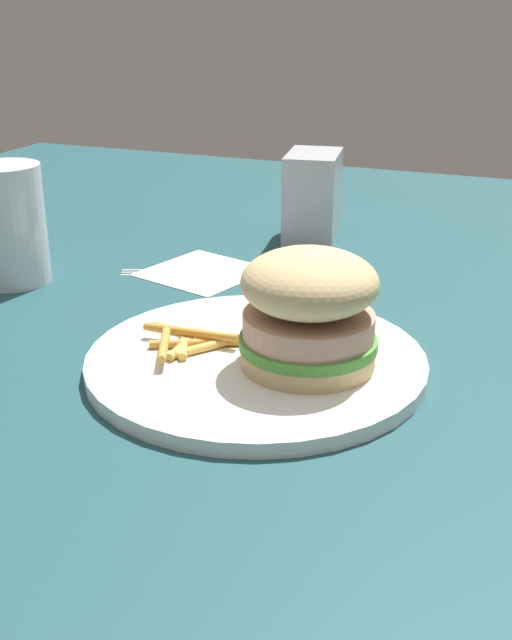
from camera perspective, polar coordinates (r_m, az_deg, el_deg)
ground_plane at (r=0.63m, az=1.81°, el=-4.15°), size 1.60×1.60×0.00m
plate at (r=0.64m, az=-0.00°, el=-2.98°), size 0.27×0.27×0.01m
sandwich at (r=0.60m, az=3.78°, el=0.79°), size 0.11×0.11×0.09m
fries_pile at (r=0.65m, az=-4.93°, el=-1.43°), size 0.09×0.08×0.01m
napkin at (r=0.86m, az=-3.81°, el=3.45°), size 0.14×0.14×0.00m
fork at (r=0.86m, az=-3.92°, el=3.61°), size 0.17×0.08×0.00m
drink_glass at (r=0.85m, az=-17.08°, el=5.97°), size 0.07×0.07×0.12m
napkin_dispenser at (r=0.97m, az=4.04°, el=8.77°), size 0.07×0.10×0.10m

